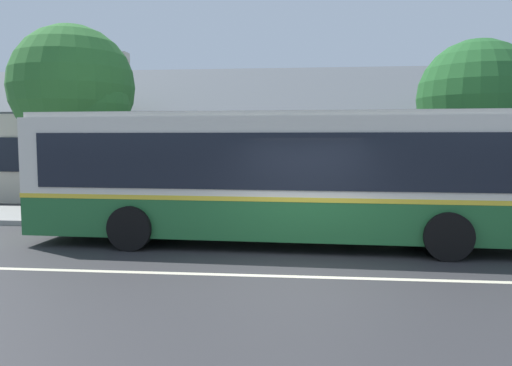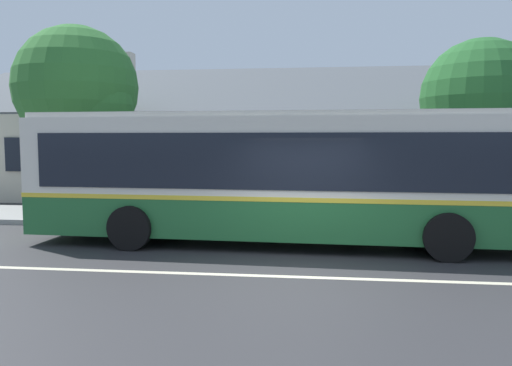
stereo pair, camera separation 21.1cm
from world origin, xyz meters
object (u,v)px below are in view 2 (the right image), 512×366
at_px(bench_down_street, 226,205).
at_px(bench_by_building, 101,201).
at_px(street_tree_primary, 483,102).
at_px(street_tree_secondary, 80,91).
at_px(transit_bus, 279,174).

bearing_deg(bench_down_street, bench_by_building, 174.66).
xyz_separation_m(bench_by_building, street_tree_primary, (11.54, 1.42, 3.03)).
bearing_deg(bench_down_street, street_tree_secondary, 159.34).
bearing_deg(bench_by_building, street_tree_secondary, 129.88).
height_order(street_tree_primary, street_tree_secondary, street_tree_secondary).
relative_size(bench_down_street, street_tree_secondary, 0.29).
distance_m(bench_down_street, street_tree_secondary, 6.69).
relative_size(street_tree_primary, street_tree_secondary, 0.88).
distance_m(transit_bus, bench_by_building, 6.43).
xyz_separation_m(bench_down_street, street_tree_primary, (7.58, 1.79, 3.02)).
xyz_separation_m(bench_by_building, street_tree_secondary, (-1.37, 1.64, 3.51)).
height_order(transit_bus, street_tree_secondary, street_tree_secondary).
bearing_deg(street_tree_primary, transit_bus, -144.14).
xyz_separation_m(bench_down_street, street_tree_secondary, (-5.33, 2.01, 3.50)).
relative_size(bench_by_building, street_tree_primary, 0.30).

